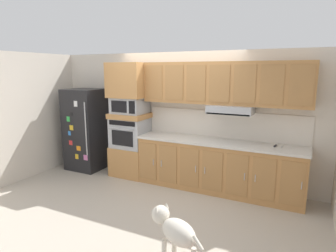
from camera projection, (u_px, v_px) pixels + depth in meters
ground_plane at (154, 196)px, 4.95m from camera, size 9.60×9.60×0.00m
back_kitchen_wall at (180, 116)px, 5.70m from camera, size 6.20×0.12×2.50m
side_panel_left at (35, 115)px, 5.92m from camera, size 0.12×7.10×2.50m
refrigerator at (86, 129)px, 6.28m from camera, size 0.76×0.73×1.76m
oven_base_cabinet at (131, 160)px, 5.97m from camera, size 0.74×0.62×0.60m
built_in_oven at (130, 132)px, 5.85m from camera, size 0.70×0.62×0.60m
appliance_mid_shelf at (130, 116)px, 5.79m from camera, size 0.74×0.62×0.10m
microwave at (130, 105)px, 5.75m from camera, size 0.64×0.54×0.32m
appliance_upper_cabinet at (129, 80)px, 5.65m from camera, size 0.74×0.62×0.68m
lower_cabinet_run at (217, 167)px, 5.14m from camera, size 2.95×0.63×0.88m
countertop_slab at (218, 142)px, 5.06m from camera, size 2.99×0.64×0.04m
backsplash_panel at (223, 124)px, 5.26m from camera, size 2.99×0.02×0.50m
upper_cabinet_with_hood at (223, 85)px, 4.97m from camera, size 2.95×0.48×0.88m
screwdriver at (276, 146)px, 4.69m from camera, size 0.15×0.13×0.03m
dog at (174, 230)px, 3.13m from camera, size 0.80×0.47×0.63m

